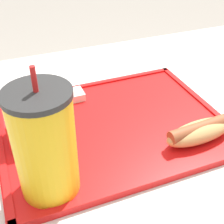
# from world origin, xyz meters

# --- Properties ---
(food_tray) EXTENTS (0.44, 0.33, 0.01)m
(food_tray) POSITION_xyz_m (-0.00, -0.02, 0.76)
(food_tray) COLOR red
(food_tray) RESTS_ON dining_table
(soda_cup) EXTENTS (0.09, 0.09, 0.21)m
(soda_cup) POSITION_xyz_m (0.14, 0.09, 0.85)
(soda_cup) COLOR gold
(soda_cup) RESTS_ON food_tray
(hot_dog_far) EXTENTS (0.15, 0.06, 0.04)m
(hot_dog_far) POSITION_xyz_m (-0.13, 0.08, 0.79)
(hot_dog_far) COLOR tan
(hot_dog_far) RESTS_ON food_tray
(fries_carton) EXTENTS (0.09, 0.07, 0.12)m
(fries_carton) POSITION_xyz_m (0.15, -0.04, 0.80)
(fries_carton) COLOR red
(fries_carton) RESTS_ON food_tray
(sauce_cup_mayo) EXTENTS (0.04, 0.04, 0.02)m
(sauce_cup_mayo) POSITION_xyz_m (0.04, -0.14, 0.78)
(sauce_cup_mayo) COLOR silver
(sauce_cup_mayo) RESTS_ON food_tray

